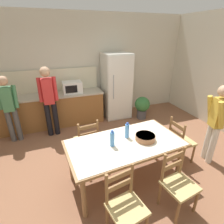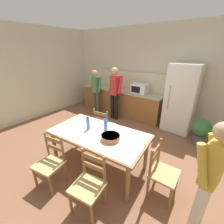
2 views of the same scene
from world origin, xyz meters
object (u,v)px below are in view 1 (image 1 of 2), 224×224
object	(u,v)px
serving_bowl	(145,137)
refrigerator	(116,86)
chair_side_near_left	(125,206)
bottle_off_centre	(127,131)
microwave	(72,87)
dining_table	(125,146)
chair_head_end	(180,141)
potted_plant	(142,106)
chair_side_far_left	(87,141)
bottle_near_centre	(112,139)
person_at_counter	(49,99)
person_at_sink	(9,106)
person_by_table	(216,121)
chair_side_near_right	(178,183)

from	to	relation	value
serving_bowl	refrigerator	bearing A→B (deg)	79.18
serving_bowl	chair_side_near_left	xyz separation A→B (m)	(-0.68, -0.77, -0.37)
refrigerator	bottle_off_centre	xyz separation A→B (m)	(-0.73, -2.37, -0.05)
microwave	serving_bowl	distance (m)	2.69
serving_bowl	dining_table	bearing A→B (deg)	172.19
bottle_off_centre	chair_side_near_left	size ratio (longest dim) A/B	0.30
serving_bowl	chair_head_end	world-z (taller)	chair_head_end
bottle_off_centre	potted_plant	world-z (taller)	bottle_off_centre
chair_side_near_left	chair_side_far_left	distance (m)	1.56
bottle_near_centre	chair_side_near_left	size ratio (longest dim) A/B	0.30
microwave	chair_side_near_left	size ratio (longest dim) A/B	0.55
microwave	bottle_near_centre	world-z (taller)	microwave
bottle_off_centre	person_at_counter	bearing A→B (deg)	121.75
person_at_sink	refrigerator	bearing A→B (deg)	-80.07
serving_bowl	chair_head_end	xyz separation A→B (m)	(0.89, 0.15, -0.37)
person_at_sink	chair_side_far_left	bearing A→B (deg)	-131.48
bottle_off_centre	person_at_counter	distance (m)	2.20
dining_table	serving_bowl	world-z (taller)	serving_bowl
refrigerator	serving_bowl	distance (m)	2.59
bottle_off_centre	potted_plant	distance (m)	2.44
person_by_table	microwave	bearing A→B (deg)	-35.71
chair_head_end	serving_bowl	bearing A→B (deg)	98.07
refrigerator	chair_head_end	distance (m)	2.48
refrigerator	potted_plant	bearing A→B (deg)	-33.06
dining_table	chair_side_near_left	xyz separation A→B (m)	(-0.35, -0.81, -0.24)
chair_side_near_right	potted_plant	xyz separation A→B (m)	(1.00, 2.81, -0.06)
refrigerator	person_by_table	xyz separation A→B (m)	(0.95, -2.59, -0.06)
refrigerator	bottle_near_centre	size ratio (longest dim) A/B	6.94
chair_side_near_right	bottle_near_centre	bearing A→B (deg)	125.95
microwave	chair_side_near_left	world-z (taller)	microwave
refrigerator	dining_table	bearing A→B (deg)	-108.08
serving_bowl	person_by_table	world-z (taller)	person_by_table
person_at_sink	person_at_counter	size ratio (longest dim) A/B	0.92
chair_head_end	potted_plant	size ratio (longest dim) A/B	1.36
chair_side_near_left	chair_side_far_left	size ratio (longest dim) A/B	1.00
bottle_off_centre	microwave	bearing A→B (deg)	102.67
chair_head_end	chair_side_near_right	distance (m)	1.12
potted_plant	chair_side_near_left	bearing A→B (deg)	-122.38
microwave	chair_side_near_right	xyz separation A→B (m)	(0.94, -3.26, -0.59)
refrigerator	dining_table	distance (m)	2.64
serving_bowl	chair_side_near_right	size ratio (longest dim) A/B	0.35
dining_table	bottle_near_centre	xyz separation A→B (m)	(-0.23, -0.02, 0.20)
refrigerator	chair_side_far_left	bearing A→B (deg)	-126.41
dining_table	chair_head_end	world-z (taller)	chair_head_end
person_at_sink	person_by_table	xyz separation A→B (m)	(3.70, -2.11, -0.00)
chair_head_end	potted_plant	distance (m)	1.98
serving_bowl	chair_side_near_right	world-z (taller)	chair_side_near_right
dining_table	bottle_near_centre	bearing A→B (deg)	-175.14
chair_side_near_left	potted_plant	xyz separation A→B (m)	(1.83, 2.88, -0.06)
person_at_counter	dining_table	bearing A→B (deg)	-151.73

